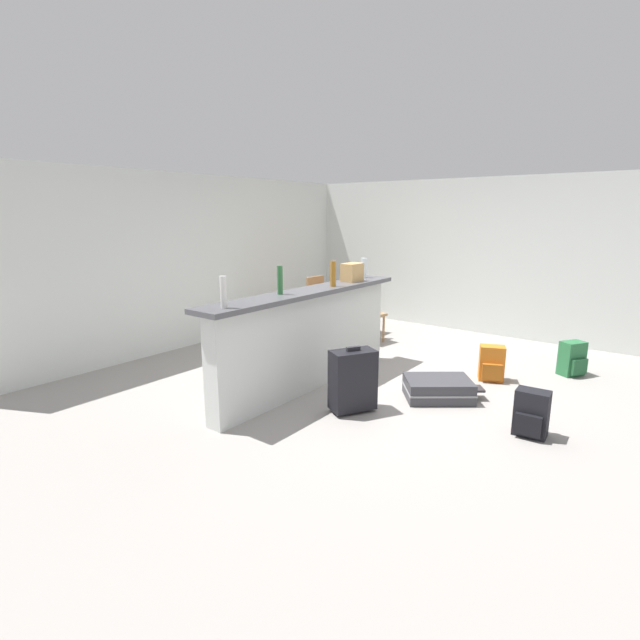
{
  "coord_description": "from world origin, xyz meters",
  "views": [
    {
      "loc": [
        -4.7,
        -2.75,
        1.94
      ],
      "look_at": [
        -0.24,
        0.68,
        0.68
      ],
      "focal_mm": 26.73,
      "sensor_mm": 36.0,
      "label": 1
    }
  ],
  "objects_px": {
    "bottle_white": "(223,292)",
    "dining_chair_far_side": "(311,300)",
    "bottle_amber": "(333,274)",
    "suitcase_upright_black": "(353,380)",
    "suitcase_flat_charcoal": "(438,389)",
    "backpack_orange": "(492,364)",
    "backpack_green": "(572,359)",
    "grocery_bag": "(352,272)",
    "dining_table": "(335,296)",
    "bottle_clear": "(364,268)",
    "dining_chair_near_partition": "(365,308)",
    "bottle_green": "(280,280)",
    "backpack_black": "(531,414)"
  },
  "relations": [
    {
      "from": "grocery_bag",
      "to": "backpack_black",
      "type": "distance_m",
      "value": 2.61
    },
    {
      "from": "dining_table",
      "to": "backpack_green",
      "type": "distance_m",
      "value": 3.49
    },
    {
      "from": "bottle_amber",
      "to": "backpack_black",
      "type": "height_order",
      "value": "bottle_amber"
    },
    {
      "from": "bottle_amber",
      "to": "backpack_black",
      "type": "relative_size",
      "value": 0.69
    },
    {
      "from": "dining_chair_far_side",
      "to": "suitcase_upright_black",
      "type": "relative_size",
      "value": 1.39
    },
    {
      "from": "dining_chair_near_partition",
      "to": "suitcase_flat_charcoal",
      "type": "xyz_separation_m",
      "value": [
        -1.54,
        -1.9,
        -0.41
      ]
    },
    {
      "from": "bottle_green",
      "to": "backpack_orange",
      "type": "height_order",
      "value": "bottle_green"
    },
    {
      "from": "grocery_bag",
      "to": "backpack_green",
      "type": "distance_m",
      "value": 2.89
    },
    {
      "from": "bottle_amber",
      "to": "suitcase_upright_black",
      "type": "xyz_separation_m",
      "value": [
        -0.62,
        -0.7,
        -0.94
      ]
    },
    {
      "from": "grocery_bag",
      "to": "dining_table",
      "type": "relative_size",
      "value": 0.24
    },
    {
      "from": "suitcase_flat_charcoal",
      "to": "backpack_orange",
      "type": "height_order",
      "value": "backpack_orange"
    },
    {
      "from": "bottle_green",
      "to": "dining_chair_far_side",
      "type": "relative_size",
      "value": 0.32
    },
    {
      "from": "bottle_white",
      "to": "dining_table",
      "type": "distance_m",
      "value": 3.65
    },
    {
      "from": "suitcase_flat_charcoal",
      "to": "bottle_green",
      "type": "bearing_deg",
      "value": 125.82
    },
    {
      "from": "dining_chair_near_partition",
      "to": "backpack_black",
      "type": "xyz_separation_m",
      "value": [
        -1.86,
        -2.91,
        -0.31
      ]
    },
    {
      "from": "suitcase_flat_charcoal",
      "to": "backpack_orange",
      "type": "bearing_deg",
      "value": -15.78
    },
    {
      "from": "bottle_white",
      "to": "dining_chair_near_partition",
      "type": "xyz_separation_m",
      "value": [
        3.36,
        0.64,
        -0.75
      ]
    },
    {
      "from": "backpack_green",
      "to": "suitcase_flat_charcoal",
      "type": "bearing_deg",
      "value": 150.26
    },
    {
      "from": "bottle_green",
      "to": "dining_chair_near_partition",
      "type": "relative_size",
      "value": 0.32
    },
    {
      "from": "bottle_green",
      "to": "bottle_amber",
      "type": "distance_m",
      "value": 0.78
    },
    {
      "from": "suitcase_flat_charcoal",
      "to": "suitcase_upright_black",
      "type": "height_order",
      "value": "suitcase_upright_black"
    },
    {
      "from": "bottle_green",
      "to": "dining_chair_far_side",
      "type": "xyz_separation_m",
      "value": [
        2.53,
        1.62,
        -0.76
      ]
    },
    {
      "from": "bottle_white",
      "to": "dining_chair_far_side",
      "type": "relative_size",
      "value": 0.31
    },
    {
      "from": "bottle_clear",
      "to": "backpack_green",
      "type": "xyz_separation_m",
      "value": [
        1.05,
        -2.36,
        -1.05
      ]
    },
    {
      "from": "bottle_white",
      "to": "backpack_green",
      "type": "distance_m",
      "value": 4.32
    },
    {
      "from": "bottle_white",
      "to": "suitcase_flat_charcoal",
      "type": "bearing_deg",
      "value": -34.59
    },
    {
      "from": "dining_table",
      "to": "bottle_clear",
      "type": "bearing_deg",
      "value": -129.21
    },
    {
      "from": "suitcase_flat_charcoal",
      "to": "grocery_bag",
      "type": "bearing_deg",
      "value": 77.88
    },
    {
      "from": "backpack_orange",
      "to": "backpack_green",
      "type": "relative_size",
      "value": 1.0
    },
    {
      "from": "backpack_black",
      "to": "bottle_white",
      "type": "bearing_deg",
      "value": 123.6
    },
    {
      "from": "bottle_green",
      "to": "dining_table",
      "type": "distance_m",
      "value": 2.84
    },
    {
      "from": "suitcase_flat_charcoal",
      "to": "dining_chair_far_side",
      "type": "bearing_deg",
      "value": 62.55
    },
    {
      "from": "bottle_white",
      "to": "bottle_amber",
      "type": "relative_size",
      "value": 0.97
    },
    {
      "from": "suitcase_flat_charcoal",
      "to": "suitcase_upright_black",
      "type": "xyz_separation_m",
      "value": [
        -0.84,
        0.54,
        0.22
      ]
    },
    {
      "from": "bottle_green",
      "to": "grocery_bag",
      "type": "xyz_separation_m",
      "value": [
        1.26,
        -0.04,
        -0.04
      ]
    },
    {
      "from": "grocery_bag",
      "to": "dining_chair_far_side",
      "type": "relative_size",
      "value": 0.28
    },
    {
      "from": "dining_chair_near_partition",
      "to": "grocery_bag",
      "type": "bearing_deg",
      "value": -155.12
    },
    {
      "from": "dining_table",
      "to": "backpack_orange",
      "type": "distance_m",
      "value": 2.85
    },
    {
      "from": "grocery_bag",
      "to": "suitcase_upright_black",
      "type": "relative_size",
      "value": 0.39
    },
    {
      "from": "bottle_clear",
      "to": "backpack_green",
      "type": "bearing_deg",
      "value": -66.02
    },
    {
      "from": "bottle_clear",
      "to": "dining_chair_near_partition",
      "type": "bearing_deg",
      "value": 30.31
    },
    {
      "from": "dining_chair_far_side",
      "to": "dining_table",
      "type": "bearing_deg",
      "value": -88.97
    },
    {
      "from": "bottle_amber",
      "to": "bottle_clear",
      "type": "xyz_separation_m",
      "value": [
        0.87,
        0.14,
        -0.02
      ]
    },
    {
      "from": "backpack_green",
      "to": "bottle_amber",
      "type": "bearing_deg",
      "value": 130.91
    },
    {
      "from": "bottle_amber",
      "to": "bottle_white",
      "type": "bearing_deg",
      "value": 179.42
    },
    {
      "from": "backpack_orange",
      "to": "suitcase_upright_black",
      "type": "distance_m",
      "value": 1.93
    },
    {
      "from": "grocery_bag",
      "to": "bottle_white",
      "type": "bearing_deg",
      "value": -178.5
    },
    {
      "from": "suitcase_flat_charcoal",
      "to": "suitcase_upright_black",
      "type": "bearing_deg",
      "value": 147.01
    },
    {
      "from": "bottle_white",
      "to": "bottle_amber",
      "type": "height_order",
      "value": "bottle_amber"
    },
    {
      "from": "bottle_white",
      "to": "backpack_orange",
      "type": "height_order",
      "value": "bottle_white"
    }
  ]
}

